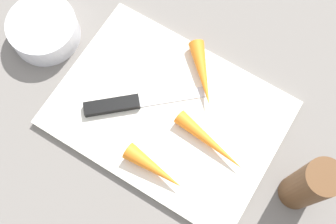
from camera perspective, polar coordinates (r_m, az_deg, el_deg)
The scene contains 8 objects.
ground_plane at distance 0.71m, azimuth 0.00°, elevation -0.31°, with size 1.40×1.40×0.00m, color slate.
cutting_board at distance 0.70m, azimuth 0.00°, elevation -0.16°, with size 0.36×0.26×0.01m, color silver.
knife at distance 0.70m, azimuth -6.39°, elevation 1.02°, with size 0.16×0.15×0.01m.
carrot_shortest at distance 0.66m, azimuth -1.82°, elevation -7.51°, with size 0.03×0.03×0.10m, color orange.
carrot_medium at distance 0.71m, azimuth 4.62°, elevation 5.11°, with size 0.03×0.03×0.11m, color orange.
carrot_longest at distance 0.67m, azimuth 5.66°, elevation -4.04°, with size 0.02×0.02×0.13m, color orange.
small_bowl at distance 0.77m, azimuth -16.18°, elevation 10.44°, with size 0.12×0.12×0.05m, color silver.
pepper_grinder at distance 0.64m, azimuth 18.18°, elevation -9.26°, with size 0.05×0.05×0.14m, color brown.
Camera 1 is at (0.12, -0.19, 0.67)m, focal length 45.85 mm.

